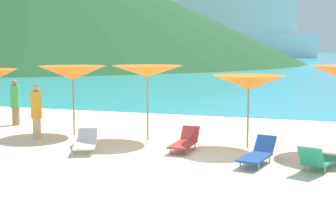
% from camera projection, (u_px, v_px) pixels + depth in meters
% --- Properties ---
extents(ground_plane, '(50.00, 100.00, 0.30)m').
position_uv_depth(ground_plane, '(236.00, 114.00, 20.92)').
color(ground_plane, beige).
extents(ocean_water, '(650.00, 440.00, 0.02)m').
position_uv_depth(ocean_water, '(305.00, 55.00, 227.22)').
color(ocean_water, '#38B7CC').
rests_on(ocean_water, ground_plane).
extents(umbrella_1, '(2.31, 2.31, 2.32)m').
position_uv_depth(umbrella_1, '(73.00, 73.00, 14.91)').
color(umbrella_1, '#9E7F59').
rests_on(umbrella_1, ground_plane).
extents(umbrella_2, '(2.34, 2.34, 2.36)m').
position_uv_depth(umbrella_2, '(147.00, 71.00, 13.93)').
color(umbrella_2, '#9E7F59').
rests_on(umbrella_2, ground_plane).
extents(umbrella_3, '(2.20, 2.20, 2.12)m').
position_uv_depth(umbrella_3, '(249.00, 83.00, 12.88)').
color(umbrella_3, '#9E7F59').
rests_on(umbrella_3, ground_plane).
extents(lounge_chair_0, '(0.59, 1.44, 0.62)m').
position_uv_depth(lounge_chair_0, '(185.00, 141.00, 12.71)').
color(lounge_chair_0, '#A53333').
rests_on(lounge_chair_0, ground_plane).
extents(lounge_chair_1, '(0.86, 1.62, 0.63)m').
position_uv_depth(lounge_chair_1, '(258.00, 154.00, 11.19)').
color(lounge_chair_1, '#1E478C').
rests_on(lounge_chair_1, ground_plane).
extents(lounge_chair_4, '(1.17, 1.72, 0.52)m').
position_uv_depth(lounge_chair_4, '(86.00, 142.00, 12.71)').
color(lounge_chair_4, white).
rests_on(lounge_chair_4, ground_plane).
extents(lounge_chair_5, '(1.00, 1.63, 0.68)m').
position_uv_depth(lounge_chair_5, '(318.00, 159.00, 10.62)').
color(lounge_chair_5, '#268C66').
rests_on(lounge_chair_5, ground_plane).
extents(beachgoer_0, '(0.36, 0.36, 1.72)m').
position_uv_depth(beachgoer_0, '(15.00, 101.00, 16.95)').
color(beachgoer_0, '#A3704C').
rests_on(beachgoer_0, ground_plane).
extents(beachgoer_1, '(0.34, 0.34, 1.74)m').
position_uv_depth(beachgoer_1, '(36.00, 110.00, 14.37)').
color(beachgoer_1, '#DBAA84').
rests_on(beachgoer_1, ground_plane).
extents(cruise_ship, '(56.18, 14.13, 24.11)m').
position_uv_depth(cruise_ship, '(236.00, 31.00, 160.08)').
color(cruise_ship, white).
rests_on(cruise_ship, ocean_water).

